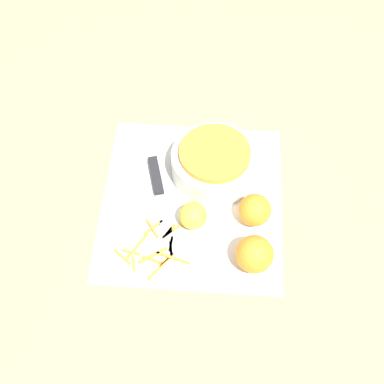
% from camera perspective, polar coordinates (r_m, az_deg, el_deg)
% --- Properties ---
extents(ground_plane, '(4.00, 4.00, 0.00)m').
position_cam_1_polar(ground_plane, '(1.14, 0.00, -1.00)').
color(ground_plane, tan).
extents(cutting_board, '(0.41, 0.38, 0.01)m').
position_cam_1_polar(cutting_board, '(1.14, 0.00, -0.92)').
color(cutting_board, silver).
rests_on(cutting_board, ground_plane).
extents(bowl_speckled, '(0.18, 0.18, 0.07)m').
position_cam_1_polar(bowl_speckled, '(1.15, 2.39, 3.25)').
color(bowl_speckled, silver).
rests_on(bowl_speckled, cutting_board).
extents(knife, '(0.24, 0.08, 0.02)m').
position_cam_1_polar(knife, '(1.15, -3.63, 0.57)').
color(knife, '#232328').
rests_on(knife, cutting_board).
extents(orange_left, '(0.07, 0.07, 0.07)m').
position_cam_1_polar(orange_left, '(1.09, 6.70, -1.92)').
color(orange_left, orange).
rests_on(orange_left, cutting_board).
extents(orange_right, '(0.07, 0.07, 0.07)m').
position_cam_1_polar(orange_right, '(1.04, 6.68, -6.61)').
color(orange_right, orange).
rests_on(orange_right, cutting_board).
extents(lemon, '(0.06, 0.06, 0.06)m').
position_cam_1_polar(lemon, '(1.08, 0.12, -2.53)').
color(lemon, gold).
rests_on(lemon, cutting_board).
extents(peel_pile, '(0.14, 0.16, 0.01)m').
position_cam_1_polar(peel_pile, '(1.07, -3.97, -6.01)').
color(peel_pile, orange).
rests_on(peel_pile, cutting_board).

